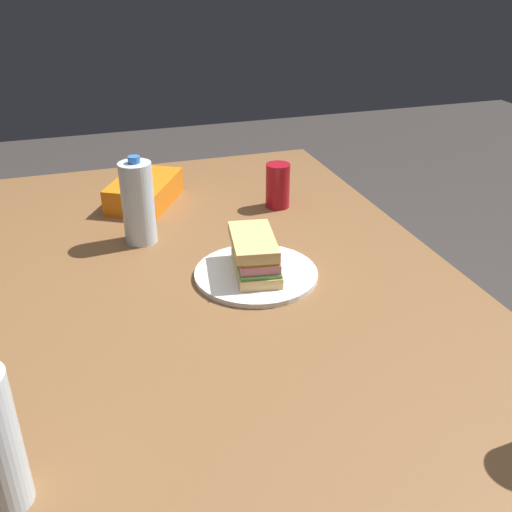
{
  "coord_description": "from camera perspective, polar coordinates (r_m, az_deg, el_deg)",
  "views": [
    {
      "loc": [
        -1.09,
        0.27,
        1.42
      ],
      "look_at": [
        -0.01,
        -0.07,
        0.82
      ],
      "focal_mm": 41.9,
      "sensor_mm": 36.0,
      "label": 1
    }
  ],
  "objects": [
    {
      "name": "sandwich",
      "position": [
        1.28,
        -0.11,
        0.18
      ],
      "size": [
        0.2,
        0.12,
        0.08
      ],
      "color": "#DBB26B",
      "rests_on": "paper_plate"
    },
    {
      "name": "chip_bag",
      "position": [
        1.7,
        -10.59,
        6.11
      ],
      "size": [
        0.27,
        0.24,
        0.07
      ],
      "primitive_type": "cube",
      "rotation": [
        0.0,
        0.0,
        5.76
      ],
      "color": "orange",
      "rests_on": "dining_table"
    },
    {
      "name": "water_bottle_spare",
      "position": [
        1.45,
        -11.19,
        5.01
      ],
      "size": [
        0.08,
        0.08,
        0.22
      ],
      "color": "silver",
      "rests_on": "dining_table"
    },
    {
      "name": "soda_can_red",
      "position": [
        1.64,
        2.09,
        6.73
      ],
      "size": [
        0.07,
        0.07,
        0.12
      ],
      "primitive_type": "cylinder",
      "color": "maroon",
      "rests_on": "dining_table"
    },
    {
      "name": "paper_plate",
      "position": [
        1.3,
        0.0,
        -1.71
      ],
      "size": [
        0.27,
        0.27,
        0.01
      ],
      "primitive_type": "cylinder",
      "color": "white",
      "rests_on": "dining_table"
    },
    {
      "name": "dining_table",
      "position": [
        1.34,
        -3.08,
        -5.53
      ],
      "size": [
        1.62,
        1.02,
        0.77
      ],
      "color": "brown",
      "rests_on": "ground_plane"
    }
  ]
}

